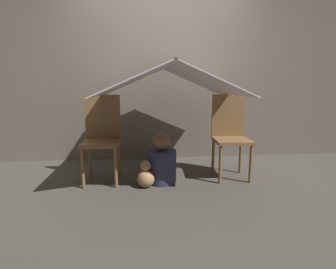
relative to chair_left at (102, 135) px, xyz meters
The scene contains 7 objects.
ground_plane 0.95m from the chair_left, 17.34° to the right, with size 8.80×8.80×0.00m, color #47423D.
wall_back 1.38m from the chair_left, 50.46° to the left, with size 7.00×0.05×2.50m.
chair_left is the anchor object (origin of this frame).
chair_right 1.51m from the chair_left, ahead, with size 0.42×0.42×0.99m.
sheet_canopy 0.98m from the chair_left, ahead, with size 1.51×1.38×0.34m.
person_front 0.75m from the chair_left, 11.72° to the right, with size 0.33×0.33×0.58m.
plush_toy 0.70m from the chair_left, 29.39° to the right, with size 0.19×0.19×0.30m.
Camera 1 is at (-0.28, -2.77, 1.10)m, focal length 28.00 mm.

